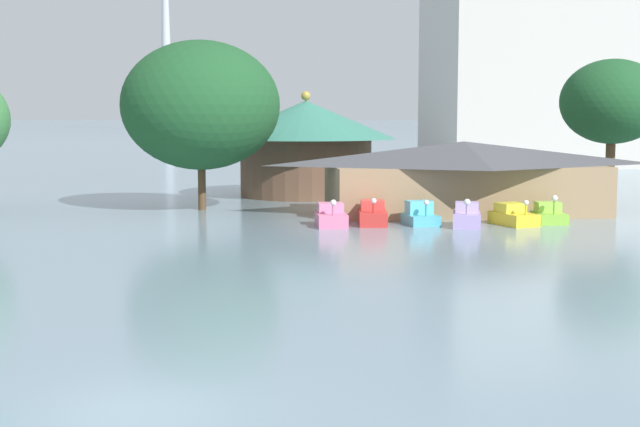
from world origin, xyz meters
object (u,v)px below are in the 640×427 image
Objects in this scene: pedal_boat_yellow at (513,216)px; shoreline_tree_mid at (201,105)px; pedal_boat_pink at (331,217)px; boathouse at (463,176)px; shoreline_tree_right at (612,102)px; pedal_boat_lime at (549,215)px; pedal_boat_cyan at (420,215)px; pedal_boat_lavender at (467,217)px; pedal_boat_red at (373,215)px; green_roof_pavilion at (306,141)px; background_building_block at (553,60)px.

pedal_boat_yellow is 20.49m from shoreline_tree_mid.
boathouse reaches higher than pedal_boat_pink.
boathouse is 1.80× the size of shoreline_tree_right.
shoreline_tree_right reaches higher than pedal_boat_lime.
pedal_boat_pink reaches higher than pedal_boat_cyan.
pedal_boat_pink is 0.26× the size of shoreline_tree_right.
pedal_boat_pink is 9.99m from pedal_boat_yellow.
shoreline_tree_right reaches higher than pedal_boat_lavender.
pedal_boat_cyan is 0.14× the size of boathouse.
green_roof_pavilion reaches higher than pedal_boat_red.
pedal_boat_yellow is (7.63, -0.86, -0.06)m from pedal_boat_red.
pedal_boat_pink is 4.95m from pedal_boat_cyan.
pedal_boat_lavender reaches higher than pedal_boat_yellow.
shoreline_tree_right is at bearing 116.77° from pedal_boat_cyan.
green_roof_pavilion reaches higher than pedal_boat_pink.
shoreline_tree_right reaches higher than pedal_boat_cyan.
green_roof_pavilion is 12.04m from shoreline_tree_mid.
pedal_boat_cyan is (4.95, 0.20, -0.00)m from pedal_boat_pink.
background_building_block reaches higher than pedal_boat_lavender.
pedal_boat_lime is 0.08× the size of background_building_block.
shoreline_tree_right is 0.34× the size of background_building_block.
pedal_boat_cyan is at bearing -117.11° from background_building_block.
shoreline_tree_mid reaches higher than boathouse.
pedal_boat_pink is 1.08× the size of pedal_boat_cyan.
shoreline_tree_mid is at bearing 167.14° from boathouse.
pedal_boat_cyan is 5.07m from pedal_boat_yellow.
pedal_boat_lime is at bearing 94.92° from pedal_boat_red.
shoreline_tree_mid is (-15.91, 3.63, 4.27)m from boathouse.
shoreline_tree_mid is at bearing -125.41° from pedal_boat_red.
background_building_block is at bearing 141.12° from pedal_boat_yellow.
green_roof_pavilion reaches higher than pedal_boat_lavender.
shoreline_tree_mid is 61.82m from background_building_block.
pedal_boat_cyan is 0.18× the size of green_roof_pavilion.
pedal_boat_lavender is 0.27× the size of shoreline_tree_mid.
background_building_block is (28.30, 55.28, 12.01)m from pedal_boat_cyan.
shoreline_tree_right is at bearing 3.00° from shoreline_tree_mid.
pedal_boat_red is 14.17m from shoreline_tree_mid.
boathouse is 15.42m from green_roof_pavilion.
shoreline_tree_mid is 1.09× the size of shoreline_tree_right.
green_roof_pavilion is at bearing -131.45° from background_building_block.
pedal_boat_red is at bearing -87.98° from pedal_boat_lime.
pedal_boat_lavender is at bearing -34.92° from shoreline_tree_mid.
shoreline_tree_mid is (-17.11, 9.49, 6.10)m from pedal_boat_yellow.
boathouse is at bearing -156.36° from shoreline_tree_right.
pedal_boat_lime is at bearing -24.86° from shoreline_tree_mid.
pedal_boat_lavender is 6.81m from boathouse.
green_roof_pavilion is (0.31, 18.18, 3.55)m from pedal_boat_pink.
background_building_block reaches higher than pedal_boat_red.
pedal_boat_lime is at bearing 82.18° from pedal_boat_cyan.
pedal_boat_lavender is 63.31m from background_building_block.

